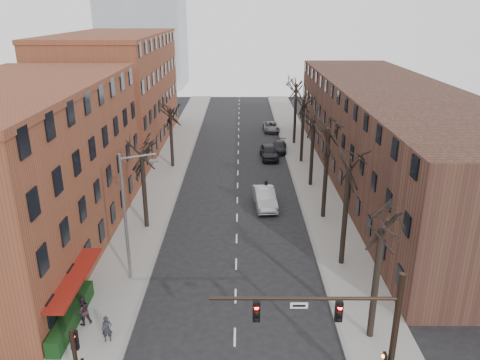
{
  "coord_description": "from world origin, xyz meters",
  "views": [
    {
      "loc": [
        0.33,
        -17.67,
        17.45
      ],
      "look_at": [
        0.27,
        18.81,
        4.0
      ],
      "focal_mm": 35.0,
      "sensor_mm": 36.0,
      "label": 1
    }
  ],
  "objects_px": {
    "parked_car_near": "(269,152)",
    "pedestrian_a": "(107,329)",
    "parked_car_mid": "(279,147)",
    "silver_sedan": "(265,198)"
  },
  "relations": [
    {
      "from": "silver_sedan",
      "to": "parked_car_near",
      "type": "height_order",
      "value": "parked_car_near"
    },
    {
      "from": "parked_car_near",
      "to": "pedestrian_a",
      "type": "xyz_separation_m",
      "value": [
        -10.8,
        -33.85,
        0.07
      ]
    },
    {
      "from": "silver_sedan",
      "to": "pedestrian_a",
      "type": "height_order",
      "value": "silver_sedan"
    },
    {
      "from": "parked_car_near",
      "to": "parked_car_mid",
      "type": "distance_m",
      "value": 3.31
    },
    {
      "from": "silver_sedan",
      "to": "parked_car_near",
      "type": "xyz_separation_m",
      "value": [
        1.22,
        14.85,
        0.0
      ]
    },
    {
      "from": "silver_sedan",
      "to": "pedestrian_a",
      "type": "bearing_deg",
      "value": -121.59
    },
    {
      "from": "parked_car_mid",
      "to": "silver_sedan",
      "type": "bearing_deg",
      "value": -93.32
    },
    {
      "from": "parked_car_mid",
      "to": "pedestrian_a",
      "type": "xyz_separation_m",
      "value": [
        -12.3,
        -36.79,
        0.27
      ]
    },
    {
      "from": "pedestrian_a",
      "to": "parked_car_mid",
      "type": "bearing_deg",
      "value": 59.79
    },
    {
      "from": "silver_sedan",
      "to": "parked_car_mid",
      "type": "relative_size",
      "value": 1.15
    }
  ]
}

